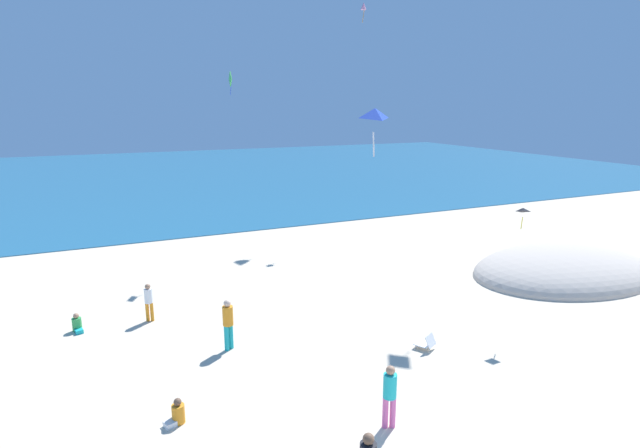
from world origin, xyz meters
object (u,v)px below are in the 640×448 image
at_px(person_3, 149,300).
at_px(kite_green, 230,79).
at_px(kite_blue, 375,113).
at_px(person_4, 77,325).
at_px(person_5, 228,321).
at_px(person_6, 177,414).
at_px(kite_pink, 364,6).
at_px(beach_chair_mid_beach, 426,342).
at_px(person_1, 390,392).
at_px(kite_black, 523,210).

xyz_separation_m(person_3, kite_green, (5.18, 6.51, 8.38)).
relative_size(person_3, kite_blue, 1.57).
distance_m(person_4, person_5, 5.97).
distance_m(person_5, person_6, 4.17).
height_order(kite_blue, kite_pink, kite_pink).
xyz_separation_m(person_5, person_6, (-2.25, -3.43, -0.76)).
bearing_deg(beach_chair_mid_beach, person_3, 23.30).
xyz_separation_m(beach_chair_mid_beach, person_3, (-8.22, 6.21, 0.62)).
relative_size(person_4, kite_pink, 0.58).
height_order(person_1, kite_black, kite_black).
xyz_separation_m(beach_chair_mid_beach, person_4, (-10.73, 6.36, 0.01)).
height_order(person_5, kite_blue, kite_blue).
xyz_separation_m(person_5, kite_blue, (1.31, -7.03, 6.85)).
height_order(person_3, person_6, person_3).
xyz_separation_m(beach_chair_mid_beach, kite_blue, (-4.75, -4.31, 7.63)).
height_order(beach_chair_mid_beach, kite_green, kite_green).
bearing_deg(beach_chair_mid_beach, kite_blue, 102.56).
distance_m(person_5, kite_black, 10.97).
height_order(beach_chair_mid_beach, kite_blue, kite_blue).
xyz_separation_m(person_3, kite_blue, (3.47, -10.51, 7.01)).
height_order(person_3, kite_blue, kite_blue).
distance_m(person_3, kite_blue, 13.11).
distance_m(person_6, kite_black, 13.10).
bearing_deg(kite_blue, person_5, 100.56).
height_order(person_4, person_5, person_5).
height_order(person_1, kite_green, kite_green).
bearing_deg(kite_green, kite_pink, 21.57).
height_order(kite_blue, kite_green, kite_green).
bearing_deg(person_6, kite_black, 165.58).
relative_size(person_6, kite_pink, 0.59).
height_order(person_3, kite_green, kite_green).
bearing_deg(person_4, beach_chair_mid_beach, 46.19).
bearing_deg(kite_pink, person_3, -145.05).
bearing_deg(kite_green, person_1, -91.37).
distance_m(beach_chair_mid_beach, kite_blue, 9.97).
distance_m(person_6, kite_pink, 26.47).
distance_m(kite_black, kite_pink, 18.97).
height_order(person_3, person_4, person_3).
bearing_deg(kite_black, kite_pink, 81.59).
xyz_separation_m(person_1, kite_green, (0.38, 15.83, 8.24)).
xyz_separation_m(person_1, kite_pink, (9.90, 19.59, 12.92)).
relative_size(person_5, kite_green, 1.55).
bearing_deg(beach_chair_mid_beach, person_1, 102.67).
distance_m(person_4, kite_green, 13.42).
relative_size(person_3, person_4, 2.18).
bearing_deg(person_4, kite_black, 54.47).
distance_m(person_6, kite_green, 16.99).
height_order(person_6, kite_black, kite_black).
bearing_deg(kite_blue, beach_chair_mid_beach, 42.21).
distance_m(person_3, kite_pink, 22.19).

